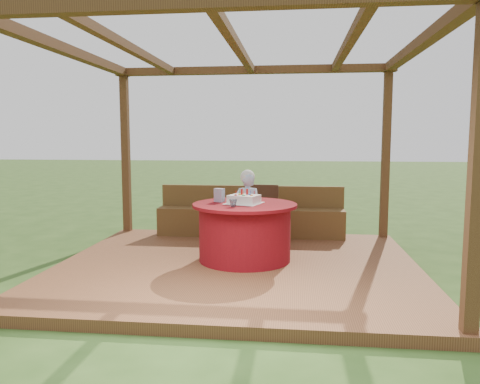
% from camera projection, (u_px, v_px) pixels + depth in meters
% --- Properties ---
extents(ground, '(60.00, 60.00, 0.00)m').
position_uv_depth(ground, '(238.00, 272.00, 5.93)').
color(ground, '#274416').
rests_on(ground, ground).
extents(deck, '(4.50, 4.00, 0.12)m').
position_uv_depth(deck, '(238.00, 268.00, 5.93)').
color(deck, brown).
rests_on(deck, ground).
extents(pergola, '(4.50, 4.00, 2.72)m').
position_uv_depth(pergola, '(238.00, 79.00, 5.66)').
color(pergola, brown).
rests_on(pergola, deck).
extents(bench, '(3.00, 0.42, 0.80)m').
position_uv_depth(bench, '(250.00, 219.00, 7.58)').
color(bench, brown).
rests_on(bench, deck).
extents(table, '(1.34, 1.34, 0.74)m').
position_uv_depth(table, '(245.00, 232.00, 6.03)').
color(table, maroon).
rests_on(table, deck).
extents(chair, '(0.45, 0.45, 0.86)m').
position_uv_depth(chair, '(264.00, 211.00, 7.12)').
color(chair, '#381F11').
rests_on(chair, deck).
extents(elderly_woman, '(0.40, 0.26, 1.13)m').
position_uv_depth(elderly_woman, '(247.00, 207.00, 6.78)').
color(elderly_woman, '#9DBFEA').
rests_on(elderly_woman, deck).
extents(birthday_cake, '(0.52, 0.52, 0.18)m').
position_uv_depth(birthday_cake, '(244.00, 199.00, 5.99)').
color(birthday_cake, white).
rests_on(birthday_cake, table).
extents(gift_bag, '(0.15, 0.12, 0.18)m').
position_uv_depth(gift_bag, '(219.00, 195.00, 6.14)').
color(gift_bag, '#C57FA6').
rests_on(gift_bag, table).
extents(drinking_glass, '(0.12, 0.12, 0.09)m').
position_uv_depth(drinking_glass, '(233.00, 203.00, 5.70)').
color(drinking_glass, silver).
rests_on(drinking_glass, table).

